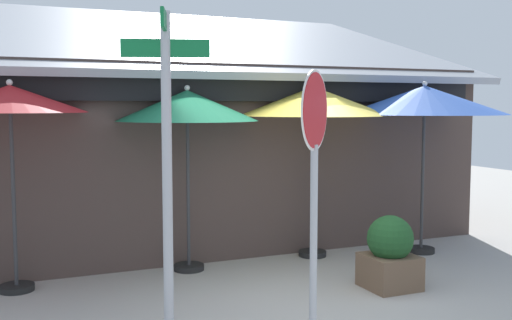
{
  "coord_description": "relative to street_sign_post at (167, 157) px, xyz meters",
  "views": [
    {
      "loc": [
        -3.47,
        -6.81,
        2.39
      ],
      "look_at": [
        0.01,
        1.2,
        1.6
      ],
      "focal_mm": 42.5,
      "sensor_mm": 36.0,
      "label": 1
    }
  ],
  "objects": [
    {
      "name": "sidewalk_planter",
      "position": [
        3.28,
        1.18,
        -1.46
      ],
      "size": [
        0.64,
        0.64,
        0.96
      ],
      "color": "brown",
      "rests_on": "ground"
    },
    {
      "name": "patio_umbrella_mustard_right",
      "position": [
        3.18,
        3.08,
        0.51
      ],
      "size": [
        2.38,
        2.38,
        2.75
      ],
      "color": "black",
      "rests_on": "ground"
    },
    {
      "name": "stop_sign",
      "position": [
        1.29,
        -0.38,
        -0.04
      ],
      "size": [
        0.55,
        0.52,
        2.71
      ],
      "color": "#A8AAB2",
      "rests_on": "ground"
    },
    {
      "name": "patio_umbrella_royal_blue_far_right",
      "position": [
        4.92,
        2.58,
        0.53
      ],
      "size": [
        2.59,
        2.59,
        2.77
      ],
      "color": "black",
      "rests_on": "ground"
    },
    {
      "name": "ground_plane",
      "position": [
        2.06,
        1.57,
        -1.98
      ],
      "size": [
        28.0,
        28.0,
        0.1
      ],
      "primitive_type": "cube",
      "color": "#ADA8A0"
    },
    {
      "name": "cafe_building",
      "position": [
        2.08,
        6.07,
        -0.31
      ],
      "size": [
        9.61,
        5.98,
        4.54
      ],
      "color": "#473833",
      "rests_on": "ground"
    },
    {
      "name": "patio_umbrella_crimson_left",
      "position": [
        -1.21,
        3.0,
        0.51
      ],
      "size": [
        1.93,
        1.93,
        2.72
      ],
      "color": "black",
      "rests_on": "ground"
    },
    {
      "name": "patio_umbrella_forest_green_center",
      "position": [
        1.13,
        3.07,
        0.44
      ],
      "size": [
        2.03,
        2.03,
        2.68
      ],
      "color": "black",
      "rests_on": "ground"
    },
    {
      "name": "street_sign_post",
      "position": [
        0.0,
        0.0,
        0.0
      ],
      "size": [
        0.75,
        0.8,
        3.21
      ],
      "color": "#A8AAB2",
      "rests_on": "ground"
    }
  ]
}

